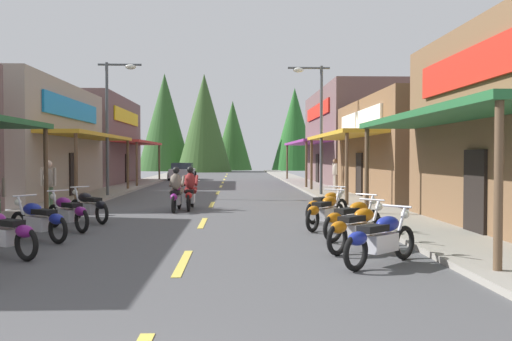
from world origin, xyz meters
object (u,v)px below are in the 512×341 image
motorcycle_parked_left_1 (2,232)px  motorcycle_parked_left_3 (68,212)px  motorcycle_parked_right_1 (358,227)px  rider_cruising_lead (176,193)px  motorcycle_parked_left_2 (38,220)px  motorcycle_parked_right_4 (327,205)px  streetlamp_right (315,112)px  motorcycle_parked_right_3 (326,211)px  rider_cruising_trailing (190,192)px  pedestrian_browsing (49,183)px  motorcycle_parked_right_0 (380,238)px  motorcycle_parked_left_4 (89,206)px  streetlamp_left (113,110)px  pedestrian_by_shop (335,173)px  motorcycle_parked_right_2 (353,218)px  parked_car_curbside (182,171)px

motorcycle_parked_left_1 → motorcycle_parked_left_3: 3.71m
motorcycle_parked_right_1 → rider_cruising_lead: bearing=75.8°
motorcycle_parked_left_2 → rider_cruising_lead: size_ratio=0.83×
motorcycle_parked_right_4 → motorcycle_parked_left_1: same height
streetlamp_right → rider_cruising_lead: streetlamp_right is taller
motorcycle_parked_right_1 → motorcycle_parked_right_3: 3.30m
motorcycle_parked_right_4 → rider_cruising_trailing: rider_cruising_trailing is taller
rider_cruising_lead → streetlamp_right: bearing=-40.5°
pedestrian_browsing → streetlamp_right: bearing=142.6°
motorcycle_parked_left_3 → motorcycle_parked_right_4: bearing=-121.7°
rider_cruising_trailing → motorcycle_parked_right_4: bearing=-130.9°
motorcycle_parked_right_0 → motorcycle_parked_left_4: 9.43m
motorcycle_parked_right_3 → motorcycle_parked_left_2: bearing=140.9°
motorcycle_parked_right_0 → rider_cruising_trailing: 10.97m
motorcycle_parked_left_4 → pedestrian_browsing: pedestrian_browsing is taller
streetlamp_left → rider_cruising_trailing: size_ratio=2.95×
streetlamp_left → motorcycle_parked_right_0: bearing=-62.4°
streetlamp_right → motorcycle_parked_right_0: 16.53m
motorcycle_parked_right_3 → pedestrian_by_shop: pedestrian_by_shop is taller
motorcycle_parked_right_2 → motorcycle_parked_left_4: (-7.04, 3.45, 0.00)m
parked_car_curbside → motorcycle_parked_left_1: bearing=179.8°
motorcycle_parked_right_2 → motorcycle_parked_right_4: same height
motorcycle_parked_right_3 → motorcycle_parked_left_4: 6.91m
motorcycle_parked_right_0 → streetlamp_left: bearing=76.7°
motorcycle_parked_left_2 → rider_cruising_trailing: (2.86, 7.13, 0.17)m
motorcycle_parked_left_3 → parked_car_curbside: 30.20m
pedestrian_by_shop → motorcycle_parked_left_3: bearing=43.3°
motorcycle_parked_right_3 → parked_car_curbside: parked_car_curbside is taller
streetlamp_left → motorcycle_parked_left_1: (1.26, -14.87, -3.60)m
streetlamp_left → motorcycle_parked_left_3: bearing=-83.1°
motorcycle_parked_right_1 → motorcycle_parked_left_3: (-6.88, 3.27, 0.00)m
streetlamp_right → motorcycle_parked_right_3: size_ratio=3.52×
pedestrian_by_shop → motorcycle_parked_left_1: bearing=48.9°
motorcycle_parked_right_1 → motorcycle_parked_left_2: 7.17m
motorcycle_parked_right_1 → motorcycle_parked_right_4: bearing=43.8°
motorcycle_parked_right_3 → pedestrian_browsing: (-8.66, 4.03, 0.56)m
streetlamp_left → streetlamp_right: streetlamp_left is taller
motorcycle_parked_right_3 → parked_car_curbside: (-6.80, 30.17, 0.20)m
motorcycle_parked_right_4 → motorcycle_parked_left_3: (-7.08, -1.61, 0.00)m
motorcycle_parked_right_3 → motorcycle_parked_left_1: same height
motorcycle_parked_right_2 → motorcycle_parked_left_1: 7.47m
streetlamp_left → motorcycle_parked_left_2: streetlamp_left is taller
motorcycle_parked_left_3 → rider_cruising_lead: rider_cruising_lead is taller
motorcycle_parked_right_4 → parked_car_curbside: parked_car_curbside is taller
motorcycle_parked_right_3 → motorcycle_parked_left_3: same height
motorcycle_parked_right_1 → motorcycle_parked_right_4: (0.20, 4.87, 0.00)m
motorcycle_parked_right_2 → parked_car_curbside: bearing=62.4°
motorcycle_parked_left_1 → pedestrian_browsing: (-1.81, 7.77, 0.56)m
pedestrian_browsing → motorcycle_parked_left_3: bearing=41.6°
motorcycle_parked_right_0 → motorcycle_parked_right_2: bearing=45.9°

